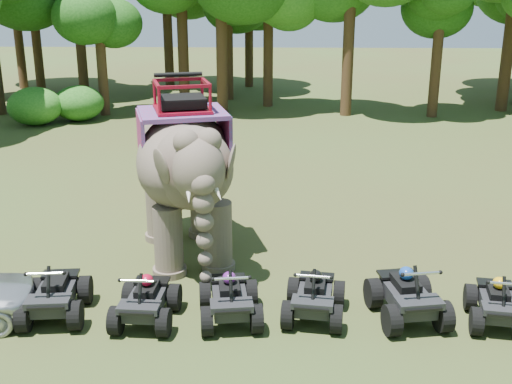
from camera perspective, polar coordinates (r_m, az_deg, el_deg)
ground at (r=14.82m, az=-0.15°, el=-8.46°), size 110.00×110.00×0.00m
elephant at (r=15.89m, az=-6.34°, el=2.04°), size 3.71×5.80×4.50m
atv_0 at (r=13.99m, az=-17.50°, el=-8.16°), size 1.44×1.85×1.28m
atv_1 at (r=13.37m, az=-9.80°, el=-8.97°), size 1.27×1.69×1.21m
atv_2 at (r=13.24m, az=-2.35°, el=-8.91°), size 1.44×1.83×1.24m
atv_3 at (r=13.39m, az=5.23°, el=-8.70°), size 1.42×1.80×1.23m
atv_4 at (r=13.62m, az=13.37°, el=-8.39°), size 1.61×2.01×1.34m
atv_5 at (r=14.00m, az=20.80°, el=-8.73°), size 1.41×1.77×1.19m
tree_0 at (r=35.60m, az=1.10°, el=13.84°), size 5.46×5.46×7.80m
tree_1 at (r=33.33m, az=8.29°, el=14.43°), size 6.33×6.33×9.04m
tree_2 at (r=33.92m, az=15.86°, el=12.55°), size 5.13×5.13×7.33m
tree_26 at (r=34.08m, az=-13.66°, el=12.40°), size 4.84×4.84×6.92m
tree_27 at (r=36.14m, az=-6.60°, el=15.28°), size 6.77×6.77×9.67m
tree_31 at (r=42.59m, az=-7.92°, el=15.67°), size 6.76×6.76×9.66m
tree_33 at (r=44.43m, az=-20.51°, el=14.04°), size 5.91×5.91×8.45m
tree_34 at (r=39.50m, az=21.84°, el=14.17°), size 6.55×6.55×9.36m
tree_35 at (r=42.89m, az=-6.63°, el=14.86°), size 5.84×5.84×8.35m
tree_36 at (r=42.34m, az=-19.10°, el=14.10°), size 5.98×5.98×8.55m
tree_38 at (r=33.81m, az=-3.11°, el=14.65°), size 6.34×6.34×9.05m
tree_39 at (r=42.49m, az=-0.63°, el=14.63°), size 5.53×5.53×7.89m
tree_41 at (r=37.75m, az=-2.47°, el=13.50°), size 4.93×4.93×7.04m
tree_42 at (r=40.54m, az=-15.55°, el=15.11°), size 6.80×6.80×9.71m
tree_43 at (r=40.52m, az=-2.78°, el=15.35°), size 6.43×6.43×9.19m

